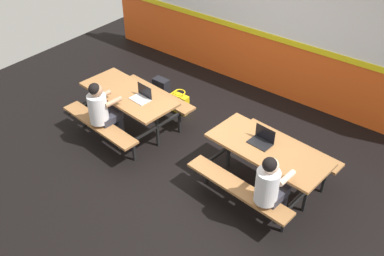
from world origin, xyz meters
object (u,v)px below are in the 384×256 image
object	(u,v)px
student_nearer	(102,109)
laptop_dark	(262,140)
picnic_table_right	(267,157)
backpack_dark	(162,89)
picnic_table_left	(129,101)
laptop_silver	(142,96)
student_further	(270,186)
tote_bag_bright	(180,103)

from	to	relation	value
student_nearer	laptop_dark	xyz separation A→B (m)	(2.43, 0.78, 0.08)
picnic_table_right	backpack_dark	bearing A→B (deg)	162.35
backpack_dark	picnic_table_left	bearing A→B (deg)	-78.32
picnic_table_right	student_nearer	world-z (taller)	student_nearer
student_nearer	backpack_dark	size ratio (longest dim) A/B	2.74
backpack_dark	picnic_table_right	bearing A→B (deg)	-17.65
student_nearer	laptop_silver	size ratio (longest dim) A/B	3.56
student_further	laptop_dark	distance (m)	0.83
student_further	backpack_dark	distance (m)	3.51
picnic_table_right	backpack_dark	world-z (taller)	picnic_table_right
student_nearer	laptop_dark	size ratio (longest dim) A/B	3.56
laptop_silver	tote_bag_bright	xyz separation A→B (m)	(0.03, 0.92, -0.59)
tote_bag_bright	picnic_table_right	bearing A→B (deg)	-18.90
picnic_table_left	student_nearer	size ratio (longest dim) A/B	1.48
picnic_table_left	student_further	xyz separation A→B (m)	(2.93, -0.43, 0.13)
picnic_table_left	laptop_dark	xyz separation A→B (m)	(2.41, 0.22, 0.21)
picnic_table_left	tote_bag_bright	bearing A→B (deg)	70.41
picnic_table_right	student_nearer	bearing A→B (deg)	-164.20
picnic_table_right	tote_bag_bright	size ratio (longest dim) A/B	4.14
backpack_dark	tote_bag_bright	distance (m)	0.56
picnic_table_left	picnic_table_right	distance (m)	2.56
picnic_table_right	laptop_dark	bearing A→B (deg)	160.01
picnic_table_left	tote_bag_bright	xyz separation A→B (m)	(0.33, 0.93, -0.38)
backpack_dark	tote_bag_bright	xyz separation A→B (m)	(0.55, -0.12, -0.02)
picnic_table_right	student_nearer	distance (m)	2.67
laptop_silver	laptop_dark	bearing A→B (deg)	5.71
student_further	tote_bag_bright	size ratio (longest dim) A/B	2.81
laptop_dark	backpack_dark	xyz separation A→B (m)	(-2.63, 0.83, -0.57)
backpack_dark	tote_bag_bright	world-z (taller)	backpack_dark
student_further	laptop_silver	distance (m)	2.66
backpack_dark	student_further	bearing A→B (deg)	-25.15
student_nearer	laptop_silver	world-z (taller)	student_nearer
picnic_table_left	student_further	distance (m)	2.96
laptop_silver	picnic_table_left	bearing A→B (deg)	-178.37
picnic_table_right	backpack_dark	distance (m)	2.93
picnic_table_left	student_nearer	bearing A→B (deg)	-91.62
student_further	backpack_dark	bearing A→B (deg)	154.85
laptop_silver	student_further	bearing A→B (deg)	-9.43
student_nearer	laptop_dark	world-z (taller)	student_nearer
laptop_silver	tote_bag_bright	distance (m)	1.10
student_nearer	student_further	xyz separation A→B (m)	(2.94, 0.13, 0.00)
student_nearer	laptop_silver	bearing A→B (deg)	60.47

